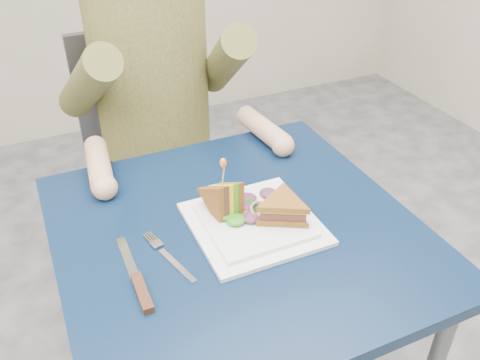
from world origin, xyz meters
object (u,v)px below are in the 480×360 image
plate (254,222)px  sandwich_flat (283,209)px  chair (152,149)px  table (238,255)px  diner (151,54)px  knife (139,286)px  fork (170,258)px  sandwich_upright (224,200)px

plate → sandwich_flat: 0.07m
chair → table: bearing=-90.0°
diner → knife: diner is taller
sandwich_flat → knife: (-0.33, -0.05, -0.04)m
diner → plate: 0.64m
chair → plate: size_ratio=3.58×
fork → knife: size_ratio=0.80×
table → sandwich_upright: sandwich_upright is taller
chair → sandwich_upright: size_ratio=7.39×
sandwich_flat → knife: sandwich_flat is taller
knife → plate: bearing=16.0°
fork → knife: 0.09m
diner → sandwich_upright: (-0.01, -0.57, -0.13)m
chair → sandwich_upright: 0.72m
table → fork: bearing=-168.8°
sandwich_upright → knife: 0.26m
chair → sandwich_upright: (-0.01, -0.68, 0.24)m
table → plate: (0.03, -0.01, 0.09)m
knife → table: bearing=19.7°
plate → knife: bearing=-164.0°
chair → sandwich_upright: bearing=-91.3°
sandwich_flat → sandwich_upright: (-0.10, 0.07, 0.01)m
table → diner: (-0.00, 0.60, 0.26)m
sandwich_upright → knife: (-0.22, -0.12, -0.05)m
chair → diner: diner is taller
chair → diner: size_ratio=1.25×
plate → table: bearing=168.2°
table → diner: 0.66m
sandwich_upright → fork: (-0.15, -0.07, -0.05)m
sandwich_flat → chair: bearing=96.8°
table → sandwich_upright: size_ratio=5.96×
sandwich_upright → knife: size_ratio=0.57×
sandwich_flat → fork: bearing=180.0°
plate → sandwich_flat: bearing=-24.4°
diner → fork: 0.68m
plate → sandwich_upright: 0.08m
chair → sandwich_upright: chair is taller
chair → fork: bearing=-102.2°
chair → diner: 0.39m
chair → diner: (-0.00, -0.11, 0.37)m
table → knife: (-0.24, -0.09, 0.09)m
chair → knife: chair is taller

